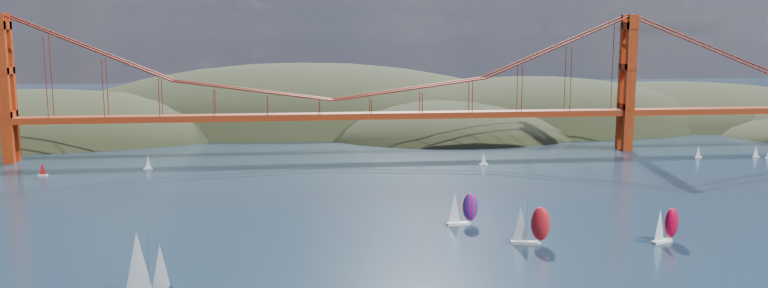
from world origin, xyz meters
TOP-DOWN VIEW (x-y plane):
  - headlands at (44.95, 278.29)m, footprint 725.00×225.00m
  - bridge at (-1.75, 180.00)m, footprint 552.00×12.00m
  - sloop_navy at (-43.22, 28.09)m, footprint 8.81×5.15m
  - racer_0 at (38.42, 51.45)m, footprint 9.07×5.08m
  - racer_1 at (70.27, 49.32)m, footprint 8.11×5.59m
  - racer_rwb at (26.82, 70.46)m, footprint 8.19×3.61m
  - distant_boat_2 at (-99.86, 150.51)m, footprint 3.00×2.00m
  - distant_boat_3 at (-66.75, 159.03)m, footprint 3.00×2.00m
  - distant_boat_4 at (139.67, 157.12)m, footprint 3.00×2.00m
  - distant_boat_5 at (162.70, 155.93)m, footprint 3.00×2.00m
  - distant_boat_8 at (53.65, 152.40)m, footprint 3.00×2.00m

SIDE VIEW (x-z plane):
  - headlands at x=44.95m, z-range -60.46..35.54m
  - distant_boat_2 at x=-99.86m, z-range 0.06..4.76m
  - distant_boat_3 at x=-66.75m, z-range 0.06..4.76m
  - distant_boat_4 at x=139.67m, z-range 0.06..4.76m
  - distant_boat_5 at x=162.70m, z-range 0.06..4.76m
  - distant_boat_8 at x=53.65m, z-range 0.06..4.76m
  - racer_1 at x=70.27m, z-range -0.25..8.83m
  - racer_rwb at x=26.82m, z-range -0.26..9.03m
  - racer_0 at x=38.42m, z-range -0.28..9.88m
  - sloop_navy at x=-43.22m, z-range -0.79..12.71m
  - bridge at x=-1.75m, z-range 4.73..59.73m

